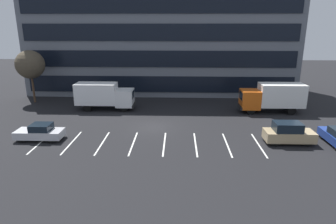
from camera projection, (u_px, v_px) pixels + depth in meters
ground_plane at (153, 127)px, 30.58m from camera, size 120.00×120.00×0.00m
office_building at (162, 33)px, 45.17m from camera, size 39.54×10.72×18.00m
lot_markings at (149, 143)px, 26.30m from camera, size 19.74×5.40×0.01m
box_truck_white at (104, 95)px, 36.27m from camera, size 7.18×2.38×3.33m
box_truck_orange at (273, 96)px, 35.12m from camera, size 7.54×2.50×3.49m
suv_tan at (289, 133)px, 26.15m from camera, size 4.30×1.82×1.95m
sedan_silver at (40, 132)px, 26.99m from camera, size 4.25×1.78×1.52m
bare_tree at (30, 65)px, 38.74m from camera, size 3.74×3.74×7.02m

